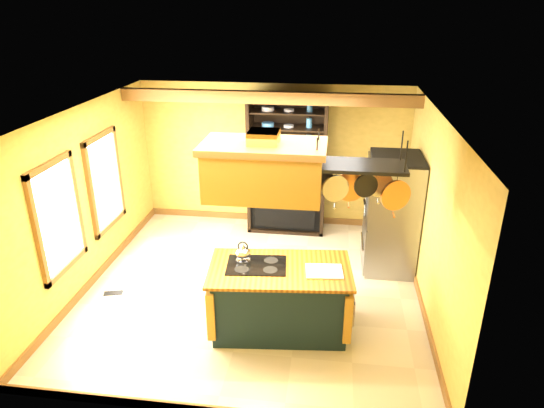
% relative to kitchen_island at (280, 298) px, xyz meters
% --- Properties ---
extents(floor, '(5.00, 5.00, 0.00)m').
position_rel_kitchen_island_xyz_m(floor, '(-0.52, 0.91, -0.47)').
color(floor, beige).
rests_on(floor, ground).
extents(ceiling, '(5.00, 5.00, 0.00)m').
position_rel_kitchen_island_xyz_m(ceiling, '(-0.52, 0.91, 2.23)').
color(ceiling, white).
rests_on(ceiling, wall_back).
extents(wall_back, '(5.00, 0.02, 2.70)m').
position_rel_kitchen_island_xyz_m(wall_back, '(-0.52, 3.41, 0.88)').
color(wall_back, gold).
rests_on(wall_back, floor).
extents(wall_front, '(5.00, 0.02, 2.70)m').
position_rel_kitchen_island_xyz_m(wall_front, '(-0.52, -1.59, 0.88)').
color(wall_front, gold).
rests_on(wall_front, floor).
extents(wall_left, '(0.02, 5.00, 2.70)m').
position_rel_kitchen_island_xyz_m(wall_left, '(-3.02, 0.91, 0.88)').
color(wall_left, gold).
rests_on(wall_left, floor).
extents(wall_right, '(0.02, 5.00, 2.70)m').
position_rel_kitchen_island_xyz_m(wall_right, '(1.98, 0.91, 0.88)').
color(wall_right, gold).
rests_on(wall_right, floor).
extents(ceiling_beam, '(5.00, 0.15, 0.20)m').
position_rel_kitchen_island_xyz_m(ceiling_beam, '(-0.52, 2.61, 2.12)').
color(ceiling_beam, olive).
rests_on(ceiling_beam, ceiling).
extents(window_near, '(0.06, 1.06, 1.56)m').
position_rel_kitchen_island_xyz_m(window_near, '(-2.98, 0.11, 0.93)').
color(window_near, olive).
rests_on(window_near, wall_left).
extents(window_far, '(0.06, 1.06, 1.56)m').
position_rel_kitchen_island_xyz_m(window_far, '(-2.98, 1.51, 0.93)').
color(window_far, olive).
rests_on(window_far, wall_left).
extents(kitchen_island, '(1.91, 1.18, 1.11)m').
position_rel_kitchen_island_xyz_m(kitchen_island, '(0.00, 0.00, 0.00)').
color(kitchen_island, black).
rests_on(kitchen_island, floor).
extents(range_hood, '(1.45, 0.82, 0.80)m').
position_rel_kitchen_island_xyz_m(range_hood, '(-0.20, -0.00, 1.78)').
color(range_hood, '#B27D2C').
rests_on(range_hood, ceiling).
extents(pot_rack, '(1.17, 0.53, 0.85)m').
position_rel_kitchen_island_xyz_m(pot_rack, '(0.92, -0.00, 1.74)').
color(pot_rack, black).
rests_on(pot_rack, ceiling).
extents(refrigerator, '(0.80, 0.95, 1.85)m').
position_rel_kitchen_island_xyz_m(refrigerator, '(1.56, 1.87, 0.43)').
color(refrigerator, gray).
rests_on(refrigerator, floor).
extents(hutch, '(1.42, 0.64, 2.51)m').
position_rel_kitchen_island_xyz_m(hutch, '(-0.23, 3.13, 0.48)').
color(hutch, black).
rests_on(hutch, floor).
extents(floor_register, '(0.30, 0.19, 0.01)m').
position_rel_kitchen_island_xyz_m(floor_register, '(-2.58, 0.48, -0.46)').
color(floor_register, black).
rests_on(floor_register, floor).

